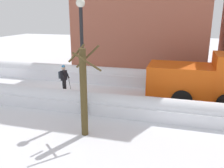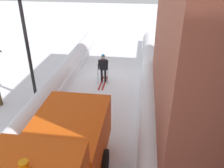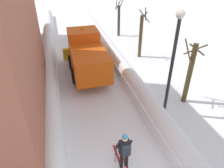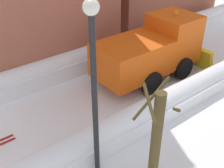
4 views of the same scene
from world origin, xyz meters
name	(u,v)px [view 2 (image 2 of 4)]	position (x,y,z in m)	size (l,w,h in m)	color
plow_truck	(56,168)	(0.09, 8.95, 1.48)	(3.20, 5.98, 3.12)	#DB510F
skier	(103,67)	(0.17, 0.58, 1.00)	(0.62, 1.80, 1.81)	black
traffic_light_pole	(172,50)	(-3.50, 2.44, 2.90)	(0.28, 0.42, 4.11)	black
street_lamp	(26,37)	(3.39, 3.25, 3.48)	(0.40, 0.40, 5.54)	black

